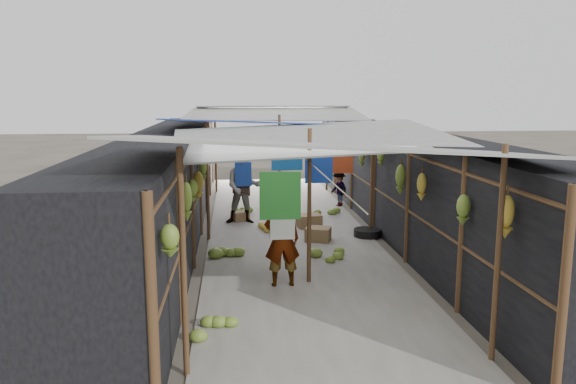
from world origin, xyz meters
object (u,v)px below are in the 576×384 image
object	(u,v)px
vendor_elderly	(282,240)
shopper_blue	(243,187)
black_basin	(367,233)
crate_near	(318,235)
vendor_seated	(339,189)

from	to	relation	value
vendor_elderly	shopper_blue	size ratio (longest dim) A/B	0.88
black_basin	vendor_elderly	world-z (taller)	vendor_elderly
black_basin	vendor_elderly	bearing A→B (deg)	-125.57
shopper_blue	crate_near	bearing A→B (deg)	-48.25
black_basin	crate_near	bearing A→B (deg)	-166.39
crate_near	black_basin	bearing A→B (deg)	32.13
crate_near	shopper_blue	bearing A→B (deg)	148.18
black_basin	vendor_elderly	distance (m)	3.79
black_basin	shopper_blue	xyz separation A→B (m)	(-2.71, 1.61, 0.82)
black_basin	vendor_seated	world-z (taller)	vendor_seated
shopper_blue	black_basin	bearing A→B (deg)	-28.60
vendor_elderly	shopper_blue	bearing A→B (deg)	-86.42
crate_near	vendor_seated	xyz separation A→B (m)	(1.15, 3.70, 0.35)
shopper_blue	vendor_seated	world-z (taller)	shopper_blue
vendor_elderly	black_basin	bearing A→B (deg)	-128.69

